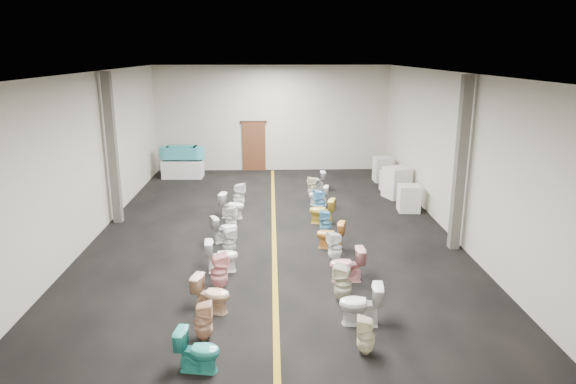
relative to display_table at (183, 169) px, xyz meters
name	(u,v)px	position (x,y,z in m)	size (l,w,h in m)	color
floor	(274,231)	(3.70, -6.70, -0.36)	(16.00, 16.00, 0.00)	black
ceiling	(273,72)	(3.70, -6.70, 4.14)	(16.00, 16.00, 0.00)	black
wall_back	(272,119)	(3.70, 1.30, 1.89)	(10.00, 10.00, 0.00)	#BDB6A1
wall_front	(277,275)	(3.70, -14.70, 1.89)	(10.00, 10.00, 0.00)	#BDB6A1
wall_left	(92,156)	(-1.30, -6.70, 1.89)	(16.00, 16.00, 0.00)	#BDB6A1
wall_right	(450,153)	(8.70, -6.70, 1.89)	(16.00, 16.00, 0.00)	#BDB6A1
aisle_stripe	(274,231)	(3.70, -6.70, -0.36)	(0.12, 15.60, 0.01)	olive
back_door	(254,147)	(2.90, 1.24, 0.69)	(1.00, 0.10, 2.10)	#562D19
door_frame	(254,122)	(2.90, 1.25, 1.76)	(1.15, 0.08, 0.10)	#331C11
column_left	(112,149)	(-1.05, -5.70, 1.89)	(0.25, 0.25, 4.50)	#59544C
column_right	(460,165)	(8.45, -8.20, 1.89)	(0.25, 0.25, 4.50)	#59544C
display_table	(183,169)	(0.00, 0.00, 0.00)	(1.63, 0.81, 0.72)	silver
bathtub	(182,152)	(0.00, 0.00, 0.71)	(1.86, 0.72, 0.55)	teal
appliance_crate_a	(409,198)	(8.10, -4.93, 0.07)	(0.67, 0.67, 0.86)	silver
appliance_crate_b	(397,183)	(8.10, -3.29, 0.18)	(0.79, 0.79, 1.08)	silver
appliance_crate_c	(391,181)	(8.10, -2.44, 0.03)	(0.69, 0.69, 0.78)	beige
appliance_crate_d	(383,169)	(8.10, -0.92, 0.13)	(0.68, 0.68, 0.98)	beige
toilet_left_0	(198,350)	(2.43, -13.43, 0.00)	(0.41, 0.72, 0.73)	teal
toilet_left_1	(203,321)	(2.40, -12.51, 0.01)	(0.33, 0.34, 0.74)	#E0AB88
toilet_left_2	(212,294)	(2.43, -11.47, 0.02)	(0.43, 0.75, 0.77)	#E4B58D
toilet_left_3	(219,272)	(2.49, -10.47, 0.05)	(0.37, 0.38, 0.83)	pink
toilet_left_4	(222,256)	(2.46, -9.51, 0.03)	(0.44, 0.76, 0.78)	white
toilet_left_5	(229,242)	(2.56, -8.56, 0.01)	(0.33, 0.34, 0.74)	silver
toilet_left_6	(225,229)	(2.36, -7.52, 0.01)	(0.41, 0.72, 0.74)	silver
toilet_left_7	(231,218)	(2.46, -6.59, 0.00)	(0.32, 0.33, 0.72)	silver
toilet_left_8	(232,206)	(2.41, -5.45, 0.03)	(0.44, 0.77, 0.79)	white
toilet_left_9	(239,196)	(2.56, -4.44, 0.07)	(0.39, 0.39, 0.86)	white
toilet_right_0	(366,336)	(5.23, -13.05, -0.01)	(0.31, 0.32, 0.69)	beige
toilet_right_1	(361,304)	(5.31, -12.06, 0.05)	(0.47, 0.82, 0.83)	silver
toilet_right_2	(343,283)	(5.10, -11.13, 0.05)	(0.37, 0.38, 0.82)	beige
toilet_right_3	(347,265)	(5.32, -10.15, 0.04)	(0.45, 0.78, 0.80)	pink
toilet_right_4	(335,247)	(5.20, -9.04, 0.03)	(0.35, 0.36, 0.78)	white
toilet_right_5	(330,235)	(5.18, -8.13, 0.01)	(0.42, 0.74, 0.75)	gold
toilet_right_6	(326,223)	(5.17, -7.12, 0.01)	(0.33, 0.34, 0.74)	#60A8CB
toilet_right_7	(322,211)	(5.16, -6.09, 0.03)	(0.44, 0.77, 0.79)	gold
toilet_right_8	(320,202)	(5.18, -5.18, 0.05)	(0.37, 0.37, 0.81)	#72C3EC
toilet_right_9	(318,195)	(5.24, -4.15, -0.02)	(0.38, 0.67, 0.68)	white
toilet_right_10	(313,187)	(5.12, -3.16, 0.01)	(0.33, 0.34, 0.74)	#F5E8C5
toilet_right_11	(316,181)	(5.32, -2.14, -0.01)	(0.40, 0.69, 0.71)	silver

